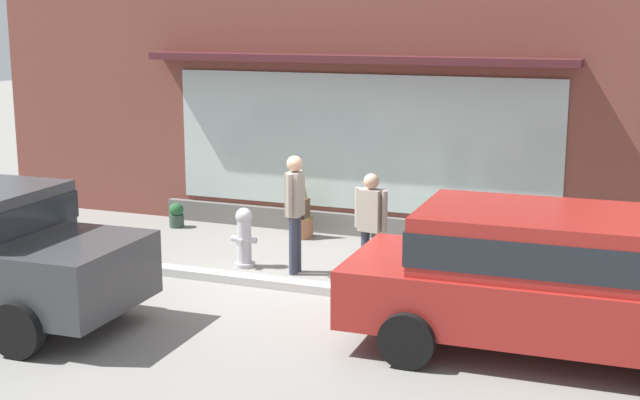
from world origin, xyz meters
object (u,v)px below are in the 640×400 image
Objects in this scene: fire_hydrant at (244,237)px; pedestrian_with_handbag at (296,205)px; potted_plant_trailing_edge at (438,230)px; potted_plant_window_center at (176,215)px; potted_plant_low_front at (301,204)px; parked_car_red at (546,274)px; potted_plant_by_entrance at (596,249)px; pedestrian_passerby at (371,221)px.

pedestrian_with_handbag is (0.84, -0.02, 0.54)m from fire_hydrant.
potted_plant_trailing_edge is 4.62m from potted_plant_window_center.
potted_plant_low_front is (-0.73, 1.94, -0.43)m from pedestrian_with_handbag.
potted_plant_by_entrance is (0.26, 3.93, -0.68)m from parked_car_red.
fire_hydrant is at bearing -137.64° from potted_plant_trailing_edge.
pedestrian_with_handbag is 4.17m from parked_car_red.
pedestrian_passerby is 2.50m from potted_plant_trailing_edge.
potted_plant_trailing_edge is (2.39, 2.18, -0.19)m from fire_hydrant.
fire_hydrant is 2.09m from pedestrian_passerby.
pedestrian_with_handbag reaches higher than potted_plant_by_entrance.
potted_plant_by_entrance reaches higher than potted_plant_window_center.
fire_hydrant is 5.26m from potted_plant_by_entrance.
potted_plant_window_center is 0.37× the size of potted_plant_low_front.
fire_hydrant is 2.03× the size of potted_plant_by_entrance.
fire_hydrant is 3.24m from potted_plant_trailing_edge.
pedestrian_passerby is 0.34× the size of parked_car_red.
potted_plant_low_front is (-4.47, 3.79, -0.33)m from parked_car_red.
potted_plant_trailing_edge is (0.36, 2.39, -0.64)m from pedestrian_passerby.
fire_hydrant is 1.92m from potted_plant_low_front.
pedestrian_with_handbag reaches higher than potted_plant_low_front.
potted_plant_trailing_edge is at bearing 6.50° from potted_plant_low_front.
potted_plant_trailing_edge is at bearing -34.59° from pedestrian_with_handbag.
pedestrian_with_handbag is at bearing -30.80° from potted_plant_window_center.
pedestrian_with_handbag is 1.10× the size of pedestrian_passerby.
parked_car_red is at bearing -93.72° from potted_plant_by_entrance.
parked_car_red reaches higher than potted_plant_low_front.
fire_hydrant reaches higher than potted_plant_by_entrance.
pedestrian_passerby is 3.04m from parked_car_red.
fire_hydrant is at bearing 89.12° from pedestrian_with_handbag.
parked_car_red reaches higher than fire_hydrant.
potted_plant_trailing_edge is at bearing 117.02° from parked_car_red.
pedestrian_with_handbag is 3.63m from potted_plant_window_center.
parked_car_red is at bearing -40.27° from potted_plant_low_front.
potted_plant_window_center is at bearing -13.74° from pedestrian_passerby.
potted_plant_window_center is at bearing 150.24° from parked_car_red.
potted_plant_low_front is (-4.72, -0.14, 0.35)m from potted_plant_by_entrance.
pedestrian_passerby is (2.03, -0.21, 0.46)m from fire_hydrant.
parked_car_red is at bearing -28.35° from potted_plant_window_center.
potted_plant_window_center is at bearing 140.94° from fire_hydrant.
fire_hydrant reaches higher than potted_plant_window_center.
potted_plant_trailing_edge is at bearing 4.75° from potted_plant_window_center.
fire_hydrant is 1.00m from pedestrian_with_handbag.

